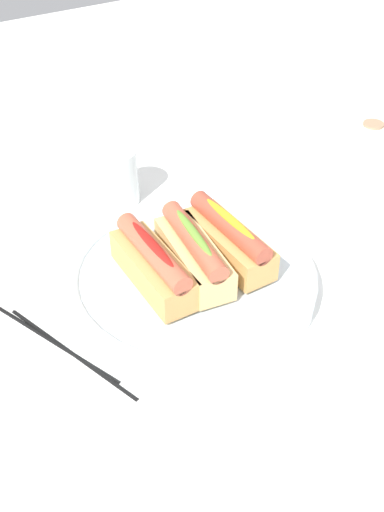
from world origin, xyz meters
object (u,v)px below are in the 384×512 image
at_px(hotdog_back, 192,251).
at_px(hotdog_side, 229,239).
at_px(chopstick_near, 71,351).
at_px(paper_towel_roll, 366,164).
at_px(water_glass, 117,178).
at_px(hotdog_front, 153,265).
at_px(chopstick_far, 52,340).
at_px(serving_bowl, 192,278).

height_order(hotdog_back, hotdog_side, same).
height_order(hotdog_back, chopstick_near, hotdog_back).
bearing_deg(hotdog_side, paper_towel_roll, 98.17).
distance_m(water_glass, paper_towel_roll, 0.39).
xyz_separation_m(hotdog_front, hotdog_back, (0.00, 0.05, 0.00)).
bearing_deg(chopstick_far, serving_bowl, 65.96).
xyz_separation_m(hotdog_side, paper_towel_roll, (-0.04, 0.29, 0.00)).
height_order(serving_bowl, hotdog_back, hotdog_back).
height_order(chopstick_near, chopstick_far, same).
relative_size(hotdog_back, chopstick_near, 0.71).
bearing_deg(chopstick_near, water_glass, 125.25).
xyz_separation_m(hotdog_back, water_glass, (-0.24, 0.02, -0.02)).
bearing_deg(hotdog_side, water_glass, -170.87).
distance_m(hotdog_front, chopstick_near, 0.14).
height_order(serving_bowl, hotdog_front, hotdog_front).
distance_m(hotdog_side, chopstick_far, 0.26).
height_order(hotdog_front, water_glass, hotdog_front).
height_order(paper_towel_roll, chopstick_near, paper_towel_roll).
height_order(hotdog_front, chopstick_near, hotdog_front).
xyz_separation_m(serving_bowl, chopstick_far, (-0.01, -0.20, -0.02)).
bearing_deg(water_glass, hotdog_back, -3.62).
bearing_deg(hotdog_front, chopstick_near, -79.81).
height_order(serving_bowl, paper_towel_roll, paper_towel_roll).
height_order(water_glass, chopstick_far, water_glass).
bearing_deg(hotdog_side, serving_bowl, -93.29).
relative_size(water_glass, chopstick_near, 0.41).
relative_size(hotdog_back, paper_towel_roll, 1.16).
distance_m(paper_towel_roll, chopstick_near, 0.53).
relative_size(water_glass, paper_towel_roll, 0.67).
bearing_deg(water_glass, chopstick_far, -42.19).
distance_m(hotdog_back, chopstick_near, 0.19).
bearing_deg(serving_bowl, water_glass, 176.38).
relative_size(hotdog_front, hotdog_back, 0.97).
relative_size(hotdog_side, water_glass, 1.67).
xyz_separation_m(hotdog_front, water_glass, (-0.24, 0.07, -0.02)).
bearing_deg(paper_towel_roll, water_glass, -121.99).
height_order(hotdog_front, chopstick_far, hotdog_front).
relative_size(serving_bowl, water_glass, 3.58).
relative_size(hotdog_front, chopstick_far, 0.69).
bearing_deg(paper_towel_roll, hotdog_front, -84.97).
bearing_deg(hotdog_front, chopstick_far, -92.78).
xyz_separation_m(hotdog_side, chopstick_far, (-0.01, -0.25, -0.06)).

